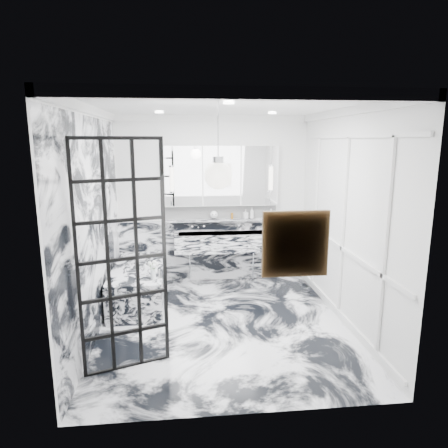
{
  "coord_description": "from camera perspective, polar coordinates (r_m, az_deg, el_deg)",
  "views": [
    {
      "loc": [
        -0.5,
        -4.9,
        2.4
      ],
      "look_at": [
        0.07,
        0.5,
        1.26
      ],
      "focal_mm": 32.0,
      "sensor_mm": 36.0,
      "label": 1
    }
  ],
  "objects": [
    {
      "name": "amber_bottle",
      "position": [
        6.78,
        1.16,
        1.17
      ],
      "size": [
        0.04,
        0.04,
        0.1
      ],
      "primitive_type": "cylinder",
      "color": "#8C5919",
      "rests_on": "ledge"
    },
    {
      "name": "sconce_right",
      "position": [
        6.72,
        6.73,
        6.51
      ],
      "size": [
        0.07,
        0.07,
        0.4
      ],
      "primitive_type": "cylinder",
      "color": "white",
      "rests_on": "mirror_cabinet"
    },
    {
      "name": "trough_sink",
      "position": [
        6.7,
        -0.21,
        -2.55
      ],
      "size": [
        1.6,
        0.45,
        0.3
      ],
      "primitive_type": "cube",
      "color": "silver",
      "rests_on": "wall_back"
    },
    {
      "name": "crittall_door",
      "position": [
        4.21,
        -14.29,
        -4.88
      ],
      "size": [
        0.85,
        0.32,
        2.42
      ],
      "primitive_type": null,
      "rotation": [
        0.0,
        0.0,
        0.33
      ],
      "color": "black",
      "rests_on": "floor"
    },
    {
      "name": "sconce_left",
      "position": [
        6.56,
        -7.47,
        6.36
      ],
      "size": [
        0.07,
        0.07,
        0.4
      ],
      "primitive_type": "cylinder",
      "color": "white",
      "rests_on": "mirror_cabinet"
    },
    {
      "name": "ceiling",
      "position": [
        4.94,
        -0.16,
        16.54
      ],
      "size": [
        3.6,
        3.6,
        0.0
      ],
      "primitive_type": "plane",
      "rotation": [
        3.14,
        0.0,
        0.0
      ],
      "color": "white",
      "rests_on": "wall_back"
    },
    {
      "name": "wall_right",
      "position": [
        5.42,
        16.92,
        0.75
      ],
      "size": [
        0.0,
        3.6,
        3.6
      ],
      "primitive_type": "plane",
      "rotation": [
        1.57,
        0.0,
        -1.57
      ],
      "color": "white",
      "rests_on": "floor"
    },
    {
      "name": "artwork",
      "position": [
        3.38,
        10.16,
        -2.8
      ],
      "size": [
        0.46,
        0.04,
        0.46
      ],
      "primitive_type": "cube",
      "color": "#D44615",
      "rests_on": "wall_front"
    },
    {
      "name": "ledge",
      "position": [
        6.78,
        -0.35,
        0.58
      ],
      "size": [
        1.9,
        0.14,
        0.04
      ],
      "primitive_type": "cube",
      "color": "silver",
      "rests_on": "wall_back"
    },
    {
      "name": "pendant_light",
      "position": [
        3.65,
        -0.83,
        6.94
      ],
      "size": [
        0.25,
        0.25,
        0.25
      ],
      "primitive_type": "sphere",
      "color": "white",
      "rests_on": "ceiling"
    },
    {
      "name": "wall_front",
      "position": [
        3.3,
        3.02,
        -5.76
      ],
      "size": [
        3.6,
        0.0,
        3.6
      ],
      "primitive_type": "plane",
      "rotation": [
        -1.57,
        0.0,
        0.0
      ],
      "color": "white",
      "rests_on": "floor"
    },
    {
      "name": "flower_vase",
      "position": [
        5.58,
        -10.07,
        -7.02
      ],
      "size": [
        0.07,
        0.07,
        0.12
      ],
      "primitive_type": "cylinder",
      "color": "silver",
      "rests_on": "bathtub"
    },
    {
      "name": "soap_bottle_c",
      "position": [
        6.89,
        6.71,
        1.52
      ],
      "size": [
        0.16,
        0.16,
        0.16
      ],
      "primitive_type": "imported",
      "rotation": [
        0.0,
        0.0,
        0.35
      ],
      "color": "silver",
      "rests_on": "ledge"
    },
    {
      "name": "marble_clad_back",
      "position": [
        6.95,
        -1.62,
        -3.77
      ],
      "size": [
        3.18,
        0.05,
        1.05
      ],
      "primitive_type": "cube",
      "color": "white",
      "rests_on": "floor"
    },
    {
      "name": "floor",
      "position": [
        5.48,
        -0.14,
        -14.08
      ],
      "size": [
        3.6,
        3.6,
        0.0
      ],
      "primitive_type": "plane",
      "color": "white",
      "rests_on": "ground"
    },
    {
      "name": "bathtub",
      "position": [
        6.21,
        -11.97,
        -8.39
      ],
      "size": [
        0.75,
        1.65,
        0.55
      ],
      "primitive_type": "cube",
      "color": "silver",
      "rests_on": "floor"
    },
    {
      "name": "marble_clad_left",
      "position": [
        5.13,
        -18.05,
        -0.62
      ],
      "size": [
        0.02,
        3.56,
        2.68
      ],
      "primitive_type": "cube",
      "color": "white",
      "rests_on": "floor"
    },
    {
      "name": "face_pot",
      "position": [
        6.75,
        -1.45,
        1.33
      ],
      "size": [
        0.13,
        0.13,
        0.13
      ],
      "primitive_type": "sphere",
      "color": "white",
      "rests_on": "ledge"
    },
    {
      "name": "wall_left",
      "position": [
        5.12,
        -18.25,
        0.03
      ],
      "size": [
        0.0,
        3.6,
        3.6
      ],
      "primitive_type": "plane",
      "rotation": [
        1.57,
        0.0,
        1.57
      ],
      "color": "white",
      "rests_on": "floor"
    },
    {
      "name": "soap_bottle_b",
      "position": [
        6.81,
        3.09,
        1.44
      ],
      "size": [
        0.09,
        0.09,
        0.16
      ],
      "primitive_type": "imported",
      "rotation": [
        0.0,
        0.0,
        0.41
      ],
      "color": "#4C4C51",
      "rests_on": "ledge"
    },
    {
      "name": "mirror_cabinet",
      "position": [
        6.68,
        -0.37,
        6.9
      ],
      "size": [
        1.9,
        0.16,
        1.0
      ],
      "primitive_type": "cube",
      "color": "white",
      "rests_on": "wall_back"
    },
    {
      "name": "soap_bottle_a",
      "position": [
        6.82,
        4.01,
        1.58
      ],
      "size": [
        0.07,
        0.07,
        0.19
      ],
      "primitive_type": "imported",
      "rotation": [
        0.0,
        0.0,
        0.01
      ],
      "color": "#8C5919",
      "rests_on": "ledge"
    },
    {
      "name": "wall_back",
      "position": [
        6.79,
        -1.68,
        3.41
      ],
      "size": [
        3.6,
        0.0,
        3.6
      ],
      "primitive_type": "plane",
      "rotation": [
        1.57,
        0.0,
        0.0
      ],
      "color": "white",
      "rests_on": "floor"
    },
    {
      "name": "subway_tile",
      "position": [
        6.82,
        -0.41,
        1.79
      ],
      "size": [
        1.9,
        0.03,
        0.23
      ],
      "primitive_type": "cube",
      "color": "white",
      "rests_on": "wall_back"
    },
    {
      "name": "panel_molding",
      "position": [
        5.44,
        16.66,
        -0.29
      ],
      "size": [
        0.03,
        3.4,
        2.3
      ],
      "primitive_type": "cube",
      "color": "white",
      "rests_on": "floor"
    }
  ]
}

